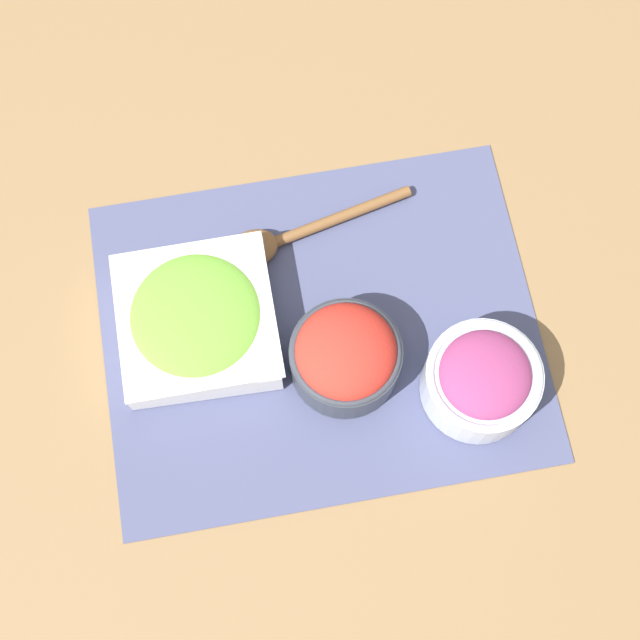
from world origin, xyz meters
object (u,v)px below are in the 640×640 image
Objects in this scene: tomato_bowl at (346,355)px; onion_bowl at (482,380)px; wooden_spoon at (280,239)px; lettuce_bowl at (197,320)px.

tomato_bowl is 0.13m from onion_bowl.
onion_bowl is at bearing 130.96° from wooden_spoon.
onion_bowl is at bearing 156.95° from lettuce_bowl.
tomato_bowl is 0.53× the size of wooden_spoon.
lettuce_bowl is 0.75× the size of wooden_spoon.
tomato_bowl is at bearing 154.83° from lettuce_bowl.
tomato_bowl is 0.16m from wooden_spoon.
onion_bowl reaches higher than lettuce_bowl.
tomato_bowl is 0.98× the size of onion_bowl.
onion_bowl is at bearing 159.38° from tomato_bowl.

